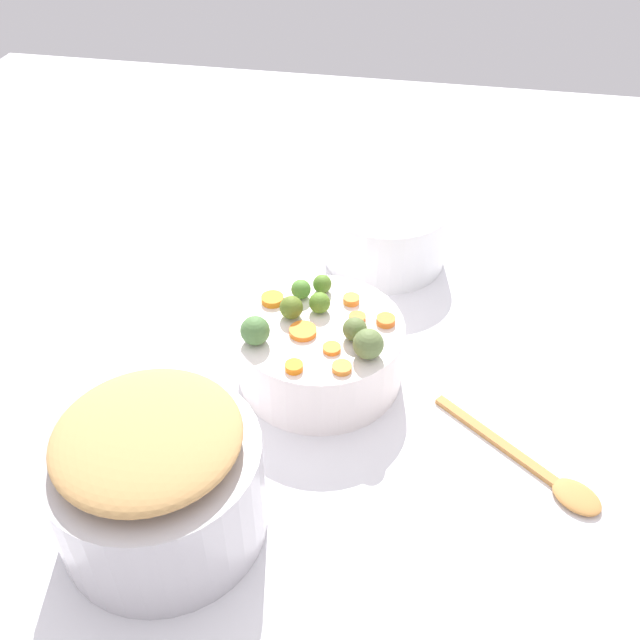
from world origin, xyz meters
name	(u,v)px	position (x,y,z in m)	size (l,w,h in m)	color
tabletop	(315,369)	(0.00, 0.00, 0.01)	(2.40, 2.40, 0.02)	silver
serving_bowl_carrots	(320,351)	(-0.02, -0.01, 0.07)	(0.25, 0.25, 0.10)	white
metal_pot	(159,488)	(-0.32, 0.13, 0.09)	(0.25, 0.25, 0.14)	#BAB6BC
stuffing_mound	(147,437)	(-0.32, 0.13, 0.18)	(0.21, 0.21, 0.04)	tan
carrot_slice_0	(351,300)	(0.04, -0.05, 0.13)	(0.02, 0.02, 0.01)	orange
carrot_slice_1	(386,319)	(0.00, -0.10, 0.13)	(0.03, 0.03, 0.01)	orange
carrot_slice_2	(342,368)	(-0.11, -0.06, 0.12)	(0.03, 0.03, 0.01)	orange
carrot_slice_3	(294,367)	(-0.12, 0.01, 0.13)	(0.02, 0.02, 0.01)	orange
carrot_slice_4	(303,331)	(-0.04, 0.01, 0.12)	(0.04, 0.04, 0.01)	orange
carrot_slice_5	(357,318)	(0.00, -0.06, 0.12)	(0.03, 0.03, 0.01)	orange
carrot_slice_6	(272,299)	(0.02, 0.07, 0.13)	(0.03, 0.03, 0.01)	orange
carrot_slice_7	(332,348)	(-0.07, -0.04, 0.12)	(0.03, 0.03, 0.01)	orange
brussels_sprout_0	(255,331)	(-0.07, 0.07, 0.14)	(0.04, 0.04, 0.04)	#4E793F
brussels_sprout_1	(368,344)	(-0.07, -0.09, 0.14)	(0.04, 0.04, 0.04)	#5F743F
brussels_sprout_2	(355,329)	(-0.04, -0.06, 0.14)	(0.03, 0.03, 0.03)	#5C703A
brussels_sprout_3	(291,307)	(-0.01, 0.03, 0.14)	(0.03, 0.03, 0.03)	#5B7225
brussels_sprout_4	(320,303)	(0.01, -0.01, 0.14)	(0.03, 0.03, 0.03)	#568127
brussels_sprout_5	(301,289)	(0.04, 0.03, 0.14)	(0.03, 0.03, 0.03)	#518731
brussels_sprout_6	(321,284)	(0.06, 0.00, 0.13)	(0.03, 0.03, 0.03)	#557E29
wooden_spoon	(544,474)	(-0.16, -0.34, 0.03)	(0.19, 0.23, 0.01)	#BB7F41
casserole_dish	(386,233)	(0.31, -0.07, 0.08)	(0.22, 0.22, 0.12)	white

